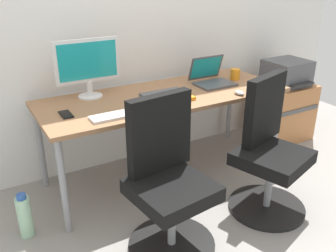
% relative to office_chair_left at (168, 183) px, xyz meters
% --- Properties ---
extents(ground_plane, '(5.28, 5.28, 0.00)m').
position_rel_office_chair_left_xyz_m(ground_plane, '(0.39, 0.72, -0.42)').
color(ground_plane, gray).
extents(back_wall, '(4.40, 0.04, 2.60)m').
position_rel_office_chair_left_xyz_m(back_wall, '(0.39, 1.16, 0.88)').
color(back_wall, white).
rests_on(back_wall, ground).
extents(desk, '(1.91, 0.73, 0.71)m').
position_rel_office_chair_left_xyz_m(desk, '(0.39, 0.72, 0.23)').
color(desk, '#996B47').
rests_on(desk, ground).
extents(office_chair_left, '(0.54, 0.54, 0.94)m').
position_rel_office_chair_left_xyz_m(office_chair_left, '(0.00, 0.00, 0.00)').
color(office_chair_left, black).
rests_on(office_chair_left, ground).
extents(office_chair_right, '(0.55, 0.55, 0.94)m').
position_rel_office_chair_left_xyz_m(office_chair_right, '(0.80, -0.00, 0.00)').
color(office_chair_right, black).
rests_on(office_chair_right, ground).
extents(side_cabinet, '(0.54, 0.43, 0.55)m').
position_rel_office_chair_left_xyz_m(side_cabinet, '(1.75, 0.78, -0.15)').
color(side_cabinet, '#B77542').
rests_on(side_cabinet, ground).
extents(printer, '(0.38, 0.40, 0.24)m').
position_rel_office_chair_left_xyz_m(printer, '(1.75, 0.78, 0.25)').
color(printer, '#515156').
rests_on(printer, side_cabinet).
extents(water_bottle_on_floor, '(0.09, 0.09, 0.31)m').
position_rel_office_chair_left_xyz_m(water_bottle_on_floor, '(-0.76, 0.50, -0.28)').
color(water_bottle_on_floor, '#A5D8B2').
rests_on(water_bottle_on_floor, ground).
extents(desktop_monitor, '(0.48, 0.18, 0.43)m').
position_rel_office_chair_left_xyz_m(desktop_monitor, '(-0.13, 0.94, 0.53)').
color(desktop_monitor, silver).
rests_on(desktop_monitor, desk).
extents(open_laptop, '(0.31, 0.29, 0.22)m').
position_rel_office_chair_left_xyz_m(open_laptop, '(0.86, 0.77, 0.34)').
color(open_laptop, '#4C4C51').
rests_on(open_laptop, desk).
extents(keyboard_by_monitor, '(0.34, 0.12, 0.02)m').
position_rel_office_chair_left_xyz_m(keyboard_by_monitor, '(-0.11, 0.48, 0.29)').
color(keyboard_by_monitor, silver).
rests_on(keyboard_by_monitor, desk).
extents(keyboard_by_laptop, '(0.34, 0.12, 0.02)m').
position_rel_office_chair_left_xyz_m(keyboard_by_laptop, '(0.37, 0.73, 0.29)').
color(keyboard_by_laptop, '#515156').
rests_on(keyboard_by_laptop, desk).
extents(mouse_by_monitor, '(0.06, 0.10, 0.03)m').
position_rel_office_chair_left_xyz_m(mouse_by_monitor, '(0.87, 0.43, 0.30)').
color(mouse_by_monitor, '#B7B7B7').
rests_on(mouse_by_monitor, desk).
extents(mouse_by_laptop, '(0.06, 0.10, 0.03)m').
position_rel_office_chair_left_xyz_m(mouse_by_laptop, '(0.11, 0.54, 0.30)').
color(mouse_by_laptop, '#2D2D2D').
rests_on(mouse_by_laptop, desk).
extents(coffee_mug, '(0.08, 0.08, 0.09)m').
position_rel_office_chair_left_xyz_m(coffee_mug, '(1.11, 0.77, 0.33)').
color(coffee_mug, orange).
rests_on(coffee_mug, desk).
extents(pen_cup, '(0.07, 0.07, 0.10)m').
position_rel_office_chair_left_xyz_m(pen_cup, '(1.04, 0.97, 0.33)').
color(pen_cup, slate).
rests_on(pen_cup, desk).
extents(phone_near_laptop, '(0.07, 0.14, 0.01)m').
position_rel_office_chair_left_xyz_m(phone_near_laptop, '(-0.39, 0.67, 0.29)').
color(phone_near_laptop, black).
rests_on(phone_near_laptop, desk).
extents(notebook, '(0.21, 0.15, 0.03)m').
position_rel_office_chair_left_xyz_m(notebook, '(0.41, 0.56, 0.30)').
color(notebook, orange).
rests_on(notebook, desk).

